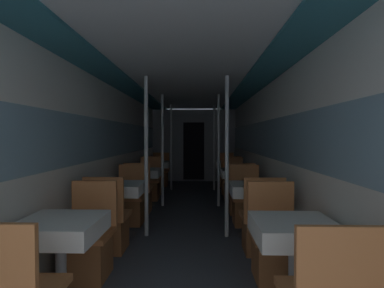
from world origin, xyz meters
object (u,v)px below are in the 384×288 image
object	(u,v)px
chair_left_far_2	(150,187)
chair_right_far_2	(233,187)
chair_right_far_3	(226,176)
dining_table_right_1	(253,192)
chair_right_near_1	(261,229)
dining_table_left_2	(145,175)
support_pole_right_2	(219,150)
support_pole_left_2	(162,150)
chair_left_far_3	(160,176)
support_pole_right_3	(214,147)
chair_left_near_3	(154,182)
chair_left_near_1	(109,228)
dining_table_left_1	(121,191)
chair_right_far_1	(246,206)
support_pole_right_1	(227,156)
dining_table_left_3	(157,166)
support_pole_left_3	(171,147)
dining_table_right_0	(294,235)
support_pole_left_1	(146,156)
chair_right_near_2	(240,198)
dining_table_right_3	(228,166)
chair_left_far_0	(88,248)
dining_table_left_0	(61,233)
chair_left_far_1	(131,206)
dining_table_right_2	(237,175)
chair_right_near_3	(230,182)

from	to	relation	value
chair_left_far_2	chair_right_far_2	xyz separation A→B (m)	(1.81, 0.00, 0.00)
chair_right_far_3	dining_table_right_1	bearing A→B (deg)	90.00
chair_right_near_1	dining_table_right_1	bearing A→B (deg)	90.00
dining_table_left_2	support_pole_right_2	size ratio (longest dim) A/B	0.33
dining_table_left_2	dining_table_right_1	xyz separation A→B (m)	(1.81, -1.79, 0.00)
support_pole_left_2	dining_table_right_1	xyz separation A→B (m)	(1.46, -1.79, -0.48)
chair_left_far_2	chair_left_far_3	xyz separation A→B (m)	(0.00, 1.79, 0.00)
support_pole_right_3	chair_left_near_3	bearing A→B (deg)	-158.74
support_pole_right_3	dining_table_right_1	bearing A→B (deg)	-84.36
chair_left_near_1	dining_table_left_1	bearing A→B (deg)	90.00
chair_right_far_1	support_pole_right_1	world-z (taller)	support_pole_right_1
dining_table_left_2	chair_right_far_2	xyz separation A→B (m)	(1.81, 0.57, -0.34)
dining_table_left_3	chair_right_far_3	distance (m)	1.93
chair_left_far_3	chair_right_far_3	xyz separation A→B (m)	(1.81, 0.00, 0.00)
chair_right_far_1	support_pole_left_3	bearing A→B (deg)	-64.17
dining_table_left_1	chair_right_far_1	distance (m)	1.93
dining_table_left_2	support_pole_right_2	distance (m)	1.54
chair_right_far_1	chair_right_far_3	world-z (taller)	same
dining_table_right_0	support_pole_left_1	bearing A→B (deg)	129.17
chair_right_near_2	support_pole_left_3	bearing A→B (deg)	121.74
chair_left_near_3	chair_right_near_2	world-z (taller)	same
chair_right_near_2	dining_table_right_3	distance (m)	2.38
dining_table_right_1	chair_left_far_0	bearing A→B (deg)	-145.99
support_pole_left_1	dining_table_left_0	bearing A→B (deg)	-101.17
support_pole_left_1	dining_table_left_2	size ratio (longest dim) A/B	3.02
chair_left_far_1	dining_table_left_3	bearing A→B (deg)	-90.00
chair_left_far_1	dining_table_left_3	distance (m)	3.03
support_pole_right_2	chair_left_far_0	bearing A→B (deg)	-115.83
dining_table_left_3	chair_right_near_1	world-z (taller)	chair_right_near_1
dining_table_left_3	chair_right_far_1	size ratio (longest dim) A/B	0.79
dining_table_left_1	dining_table_right_3	world-z (taller)	same
chair_left_near_1	chair_right_far_3	size ratio (longest dim) A/B	1.00
chair_right_far_1	dining_table_right_2	world-z (taller)	chair_right_far_1
chair_right_far_1	dining_table_right_2	distance (m)	1.27
support_pole_left_2	chair_right_near_2	bearing A→B (deg)	-21.26
support_pole_right_1	chair_right_near_3	bearing A→B (deg)	83.31
dining_table_left_0	chair_right_near_1	xyz separation A→B (m)	(1.81, 1.22, -0.34)
chair_left_near_3	dining_table_right_2	world-z (taller)	chair_left_near_3
dining_table_right_1	chair_right_near_2	bearing A→B (deg)	90.00
chair_left_far_3	support_pole_right_2	bearing A→B (deg)	121.74
chair_left_near_1	chair_left_far_2	world-z (taller)	same
chair_right_near_2	chair_right_near_3	xyz separation A→B (m)	(0.00, 1.79, 0.00)
chair_right_near_1	support_pole_right_2	distance (m)	2.52
dining_table_left_0	chair_right_far_3	distance (m)	6.22
support_pole_left_2	support_pole_left_3	xyz separation A→B (m)	(0.00, 1.79, 0.00)
dining_table_left_1	chair_left_near_1	distance (m)	0.66
chair_right_far_3	support_pole_left_1	bearing A→B (deg)	70.63
dining_table_left_3	dining_table_right_0	size ratio (longest dim) A/B	1.00
dining_table_right_0	chair_left_near_3	bearing A→B (deg)	110.67
dining_table_left_3	chair_right_far_1	world-z (taller)	chair_right_far_1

